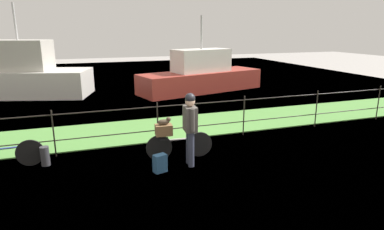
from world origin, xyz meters
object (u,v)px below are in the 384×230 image
(bicycle_main, at_px, (179,145))
(moored_boat_mid, at_px, (22,76))
(moored_boat_near, at_px, (201,76))
(mooring_bollard, at_px, (45,156))
(bicycle_parked, at_px, (2,155))
(backpack_on_paving, at_px, (160,163))
(terrier_dog, at_px, (165,122))
(wooden_crate, at_px, (164,130))
(cyclist_person, at_px, (190,123))

(bicycle_main, xyz_separation_m, moored_boat_mid, (-4.58, 9.66, 0.60))
(bicycle_main, bearing_deg, moored_boat_near, 65.75)
(mooring_bollard, bearing_deg, bicycle_main, -11.12)
(bicycle_parked, relative_size, moored_boat_near, 0.26)
(backpack_on_paving, bearing_deg, terrier_dog, -131.84)
(bicycle_main, relative_size, wooden_crate, 4.12)
(wooden_crate, xyz_separation_m, terrier_dog, (0.02, -0.00, 0.20))
(backpack_on_paving, bearing_deg, moored_boat_mid, -86.90)
(bicycle_main, relative_size, terrier_dog, 5.03)
(bicycle_main, distance_m, moored_boat_near, 8.89)
(terrier_dog, bearing_deg, bicycle_main, -5.24)
(mooring_bollard, bearing_deg, terrier_dog, -11.83)
(bicycle_main, xyz_separation_m, backpack_on_paving, (-0.62, -0.62, -0.13))
(cyclist_person, bearing_deg, moored_boat_mid, 114.94)
(terrier_dog, xyz_separation_m, moored_boat_near, (3.98, 8.07, -0.19))
(backpack_on_paving, height_order, mooring_bollard, mooring_bollard)
(bicycle_parked, bearing_deg, bicycle_main, -10.09)
(wooden_crate, bearing_deg, cyclist_person, -45.63)
(bicycle_main, xyz_separation_m, bicycle_parked, (-3.89, 0.69, -0.00))
(bicycle_main, relative_size, cyclist_person, 0.96)
(wooden_crate, bearing_deg, moored_boat_mid, 113.68)
(mooring_bollard, bearing_deg, wooden_crate, -11.89)
(moored_boat_near, bearing_deg, wooden_crate, -116.41)
(backpack_on_paving, distance_m, mooring_bollard, 2.69)
(bicycle_main, relative_size, bicycle_parked, 0.95)
(wooden_crate, relative_size, cyclist_person, 0.23)
(wooden_crate, bearing_deg, mooring_bollard, 168.11)
(mooring_bollard, relative_size, moored_boat_near, 0.07)
(bicycle_main, xyz_separation_m, cyclist_person, (0.13, -0.46, 0.67))
(wooden_crate, bearing_deg, terrier_dog, -5.24)
(cyclist_person, relative_size, moored_boat_mid, 0.27)
(backpack_on_paving, bearing_deg, moored_boat_near, -134.06)
(terrier_dog, relative_size, backpack_on_paving, 0.80)
(mooring_bollard, xyz_separation_m, moored_boat_near, (6.67, 7.51, 0.53))
(moored_boat_mid, bearing_deg, cyclist_person, -65.06)
(cyclist_person, xyz_separation_m, backpack_on_paving, (-0.75, -0.15, -0.80))
(wooden_crate, bearing_deg, backpack_on_paving, -111.94)
(wooden_crate, relative_size, moored_boat_mid, 0.06)
(terrier_dog, bearing_deg, bicycle_parked, 169.47)
(wooden_crate, xyz_separation_m, bicycle_parked, (-3.54, 0.66, -0.42))
(terrier_dog, relative_size, cyclist_person, 0.19)
(mooring_bollard, height_order, moored_boat_mid, moored_boat_mid)
(moored_boat_near, relative_size, moored_boat_mid, 1.05)
(terrier_dog, bearing_deg, moored_boat_mid, 113.80)
(terrier_dog, bearing_deg, moored_boat_near, 63.73)
(bicycle_main, bearing_deg, backpack_on_paving, -135.08)
(cyclist_person, height_order, moored_boat_near, moored_boat_near)
(backpack_on_paving, height_order, bicycle_parked, bicycle_parked)
(bicycle_parked, bearing_deg, terrier_dog, -10.53)
(cyclist_person, relative_size, backpack_on_paving, 4.21)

